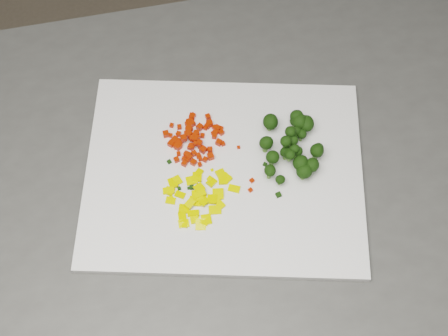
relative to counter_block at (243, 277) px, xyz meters
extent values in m
cube|color=#4A4A47|center=(0.00, 0.00, 0.00)|extent=(1.09, 0.77, 0.90)
cube|color=white|center=(-0.04, 0.03, 0.46)|extent=(0.48, 0.41, 0.01)
cube|color=red|center=(-0.08, 0.08, 0.47)|extent=(0.01, 0.01, 0.01)
cube|color=red|center=(-0.07, 0.12, 0.46)|extent=(0.01, 0.01, 0.01)
cube|color=red|center=(-0.04, 0.10, 0.46)|extent=(0.01, 0.01, 0.01)
cube|color=red|center=(-0.10, 0.12, 0.46)|extent=(0.01, 0.01, 0.01)
cube|color=red|center=(-0.09, 0.10, 0.46)|extent=(0.01, 0.01, 0.01)
cube|color=red|center=(-0.04, 0.09, 0.46)|extent=(0.01, 0.01, 0.01)
cube|color=red|center=(-0.06, 0.09, 0.46)|extent=(0.01, 0.01, 0.01)
cube|color=red|center=(-0.07, 0.06, 0.46)|extent=(0.01, 0.01, 0.01)
cube|color=red|center=(-0.06, 0.07, 0.47)|extent=(0.01, 0.01, 0.01)
cube|color=red|center=(-0.08, 0.06, 0.47)|extent=(0.01, 0.01, 0.01)
cube|color=red|center=(-0.08, 0.08, 0.47)|extent=(0.01, 0.01, 0.01)
cube|color=red|center=(-0.08, 0.06, 0.47)|extent=(0.01, 0.01, 0.01)
cube|color=red|center=(-0.03, 0.08, 0.47)|extent=(0.01, 0.01, 0.01)
cube|color=red|center=(-0.04, 0.09, 0.46)|extent=(0.01, 0.01, 0.01)
cube|color=red|center=(-0.05, 0.11, 0.46)|extent=(0.01, 0.01, 0.01)
cube|color=red|center=(-0.07, 0.11, 0.47)|extent=(0.01, 0.01, 0.01)
cube|color=red|center=(-0.08, 0.10, 0.47)|extent=(0.01, 0.01, 0.01)
cube|color=red|center=(-0.04, 0.12, 0.46)|extent=(0.01, 0.01, 0.01)
cube|color=red|center=(-0.05, 0.07, 0.46)|extent=(0.01, 0.01, 0.01)
cube|color=red|center=(-0.07, 0.06, 0.46)|extent=(0.01, 0.01, 0.01)
cube|color=red|center=(-0.06, 0.07, 0.47)|extent=(0.01, 0.01, 0.01)
cube|color=red|center=(-0.07, 0.12, 0.47)|extent=(0.01, 0.01, 0.01)
cube|color=red|center=(-0.08, 0.09, 0.47)|extent=(0.01, 0.01, 0.01)
cube|color=red|center=(-0.06, 0.08, 0.47)|extent=(0.01, 0.01, 0.01)
cube|color=red|center=(-0.08, 0.05, 0.47)|extent=(0.01, 0.01, 0.01)
cube|color=red|center=(-0.04, 0.11, 0.47)|extent=(0.01, 0.01, 0.01)
cube|color=red|center=(-0.06, 0.08, 0.46)|extent=(0.01, 0.01, 0.01)
cube|color=red|center=(-0.09, 0.11, 0.46)|extent=(0.01, 0.01, 0.01)
cube|color=red|center=(-0.04, 0.09, 0.46)|extent=(0.01, 0.01, 0.01)
cube|color=red|center=(-0.05, 0.05, 0.47)|extent=(0.01, 0.01, 0.01)
cube|color=red|center=(-0.10, 0.07, 0.46)|extent=(0.01, 0.01, 0.01)
cube|color=red|center=(-0.07, 0.05, 0.46)|extent=(0.01, 0.01, 0.01)
cube|color=red|center=(-0.09, 0.10, 0.46)|extent=(0.01, 0.01, 0.01)
cube|color=red|center=(-0.08, 0.09, 0.47)|extent=(0.01, 0.01, 0.01)
cube|color=red|center=(-0.10, 0.10, 0.46)|extent=(0.01, 0.01, 0.01)
cube|color=red|center=(-0.09, 0.09, 0.47)|extent=(0.01, 0.01, 0.01)
cube|color=red|center=(-0.04, 0.09, 0.46)|extent=(0.01, 0.01, 0.01)
cube|color=red|center=(-0.03, 0.09, 0.46)|extent=(0.01, 0.01, 0.01)
cube|color=red|center=(-0.07, 0.09, 0.47)|extent=(0.01, 0.01, 0.01)
cube|color=red|center=(-0.06, 0.05, 0.46)|extent=(0.01, 0.01, 0.01)
cube|color=red|center=(-0.11, 0.09, 0.47)|extent=(0.01, 0.01, 0.01)
cube|color=red|center=(-0.09, 0.06, 0.46)|extent=(0.01, 0.01, 0.01)
cube|color=red|center=(-0.10, 0.08, 0.46)|extent=(0.01, 0.01, 0.01)
cube|color=red|center=(-0.08, 0.10, 0.47)|extent=(0.01, 0.01, 0.01)
cube|color=red|center=(-0.10, 0.09, 0.47)|extent=(0.01, 0.01, 0.01)
cube|color=red|center=(-0.10, 0.08, 0.47)|extent=(0.01, 0.01, 0.01)
cube|color=red|center=(-0.07, 0.12, 0.47)|extent=(0.01, 0.01, 0.01)
cube|color=red|center=(-0.07, 0.04, 0.46)|extent=(0.01, 0.01, 0.01)
cube|color=red|center=(-0.03, 0.10, 0.47)|extent=(0.01, 0.01, 0.01)
cube|color=red|center=(-0.07, 0.13, 0.47)|extent=(0.01, 0.01, 0.01)
cube|color=red|center=(-0.06, 0.09, 0.47)|extent=(0.01, 0.01, 0.01)
cube|color=red|center=(-0.07, 0.08, 0.47)|extent=(0.01, 0.01, 0.01)
cube|color=red|center=(-0.11, 0.11, 0.47)|extent=(0.01, 0.01, 0.01)
cube|color=red|center=(-0.10, 0.09, 0.46)|extent=(0.01, 0.01, 0.01)
cube|color=red|center=(-0.06, 0.11, 0.47)|extent=(0.01, 0.01, 0.01)
cube|color=red|center=(-0.03, 0.10, 0.46)|extent=(0.01, 0.01, 0.01)
cube|color=red|center=(-0.06, 0.13, 0.46)|extent=(0.01, 0.01, 0.01)
cube|color=red|center=(-0.10, 0.06, 0.46)|extent=(0.01, 0.01, 0.01)
cube|color=red|center=(-0.09, 0.09, 0.47)|extent=(0.01, 0.01, 0.01)
cube|color=red|center=(-0.04, 0.11, 0.47)|extent=(0.01, 0.01, 0.01)
cube|color=red|center=(-0.07, 0.12, 0.47)|extent=(0.01, 0.01, 0.01)
cube|color=red|center=(-0.09, 0.05, 0.46)|extent=(0.01, 0.01, 0.01)
cube|color=red|center=(-0.09, 0.06, 0.46)|extent=(0.01, 0.01, 0.01)
cube|color=red|center=(-0.10, 0.08, 0.47)|extent=(0.01, 0.01, 0.01)
cube|color=red|center=(-0.09, 0.08, 0.46)|extent=(0.01, 0.01, 0.01)
cube|color=red|center=(-0.03, 0.07, 0.46)|extent=(0.01, 0.01, 0.01)
cube|color=red|center=(-0.09, 0.07, 0.46)|extent=(0.01, 0.01, 0.01)
cube|color=red|center=(-0.07, 0.09, 0.47)|extent=(0.01, 0.01, 0.01)
cube|color=red|center=(-0.09, 0.09, 0.46)|extent=(0.01, 0.01, 0.01)
cube|color=red|center=(-0.07, 0.09, 0.47)|extent=(0.01, 0.01, 0.01)
cube|color=red|center=(-0.07, 0.08, 0.47)|extent=(0.01, 0.01, 0.01)
cube|color=red|center=(-0.07, 0.08, 0.47)|extent=(0.01, 0.01, 0.01)
cube|color=red|center=(-0.07, 0.09, 0.47)|extent=(0.01, 0.01, 0.01)
cube|color=yellow|center=(-0.09, -0.02, 0.47)|extent=(0.02, 0.02, 0.01)
cube|color=yellow|center=(-0.08, -0.01, 0.46)|extent=(0.02, 0.01, 0.01)
cube|color=yellow|center=(-0.11, -0.05, 0.46)|extent=(0.01, 0.01, 0.01)
cube|color=yellow|center=(-0.11, 0.02, 0.46)|extent=(0.02, 0.02, 0.01)
cube|color=yellow|center=(-0.11, 0.00, 0.46)|extent=(0.02, 0.02, 0.00)
cube|color=yellow|center=(-0.06, -0.02, 0.46)|extent=(0.02, 0.02, 0.01)
cube|color=yellow|center=(-0.12, -0.01, 0.46)|extent=(0.02, 0.02, 0.01)
cube|color=yellow|center=(-0.04, 0.01, 0.46)|extent=(0.01, 0.02, 0.00)
cube|color=yellow|center=(-0.03, 0.02, 0.46)|extent=(0.02, 0.02, 0.01)
cube|color=yellow|center=(-0.10, -0.02, 0.46)|extent=(0.02, 0.02, 0.00)
cube|color=yellow|center=(-0.06, 0.01, 0.46)|extent=(0.02, 0.02, 0.01)
cube|color=yellow|center=(-0.05, -0.02, 0.46)|extent=(0.02, 0.02, 0.00)
cube|color=yellow|center=(-0.12, 0.01, 0.46)|extent=(0.02, 0.01, 0.01)
cube|color=yellow|center=(-0.08, -0.01, 0.46)|extent=(0.02, 0.02, 0.00)
cube|color=yellow|center=(-0.09, -0.03, 0.46)|extent=(0.02, 0.01, 0.01)
cube|color=yellow|center=(-0.12, 0.01, 0.46)|extent=(0.02, 0.02, 0.01)
cube|color=yellow|center=(-0.11, -0.04, 0.46)|extent=(0.01, 0.02, 0.01)
cube|color=yellow|center=(-0.08, -0.02, 0.47)|extent=(0.02, 0.02, 0.01)
cube|color=yellow|center=(-0.09, 0.02, 0.46)|extent=(0.02, 0.01, 0.01)
cube|color=yellow|center=(-0.04, 0.02, 0.46)|extent=(0.02, 0.02, 0.01)
cube|color=yellow|center=(-0.09, -0.04, 0.46)|extent=(0.01, 0.02, 0.01)
cube|color=yellow|center=(-0.07, 0.03, 0.46)|extent=(0.02, 0.02, 0.01)
cube|color=yellow|center=(-0.08, -0.01, 0.47)|extent=(0.01, 0.02, 0.01)
cube|color=yellow|center=(-0.08, 0.02, 0.46)|extent=(0.02, 0.02, 0.00)
cube|color=yellow|center=(-0.09, -0.01, 0.46)|extent=(0.02, 0.02, 0.01)
cube|color=yellow|center=(-0.08, 0.00, 0.46)|extent=(0.01, 0.02, 0.01)
cube|color=yellow|center=(-0.11, -0.05, 0.46)|extent=(0.02, 0.01, 0.01)
cube|color=yellow|center=(-0.03, 0.00, 0.46)|extent=(0.02, 0.02, 0.00)
cube|color=yellow|center=(-0.08, -0.01, 0.47)|extent=(0.02, 0.01, 0.01)
cube|color=yellow|center=(-0.09, -0.01, 0.46)|extent=(0.02, 0.01, 0.00)
cube|color=yellow|center=(-0.06, -0.03, 0.46)|extent=(0.02, 0.02, 0.01)
cube|color=yellow|center=(-0.08, -0.05, 0.46)|extent=(0.02, 0.02, 0.00)
cube|color=yellow|center=(-0.08, 0.00, 0.47)|extent=(0.02, 0.02, 0.00)
cube|color=yellow|center=(-0.09, -0.05, 0.46)|extent=(0.02, 0.02, 0.01)
cube|color=yellow|center=(-0.05, -0.01, 0.46)|extent=(0.02, 0.02, 0.01)
cube|color=yellow|center=(-0.08, -0.05, 0.46)|extent=(0.01, 0.02, 0.00)
cube|color=yellow|center=(-0.11, 0.02, 0.46)|extent=(0.02, 0.02, 0.01)
cube|color=black|center=(-0.11, 0.01, 0.46)|extent=(0.01, 0.01, 0.00)
cube|color=red|center=(0.00, -0.01, 0.46)|extent=(0.01, 0.01, 0.00)
cube|color=yellow|center=(-0.03, 0.01, 0.46)|extent=(0.01, 0.01, 0.00)
cube|color=yellow|center=(-0.06, 0.02, 0.46)|extent=(0.01, 0.01, 0.01)
cube|color=black|center=(-0.09, 0.01, 0.46)|extent=(0.01, 0.01, 0.00)
cube|color=black|center=(0.03, 0.03, 0.46)|extent=(0.01, 0.01, 0.00)
cube|color=red|center=(0.00, 0.00, 0.46)|extent=(0.01, 0.01, 0.00)
cube|color=black|center=(0.04, -0.03, 0.46)|extent=(0.01, 0.01, 0.01)
cube|color=black|center=(-0.11, 0.06, 0.46)|extent=(0.01, 0.01, 0.00)
cube|color=yellow|center=(-0.05, 0.03, 0.46)|extent=(0.00, 0.00, 0.00)
cube|color=yellow|center=(-0.12, 0.00, 0.46)|extent=(0.01, 0.01, 0.00)
cube|color=red|center=(-0.01, 0.06, 0.46)|extent=(0.00, 0.00, 0.00)
cube|color=black|center=(-0.07, 0.09, 0.46)|extent=(0.01, 0.01, 0.00)
cube|color=black|center=(-0.09, 0.01, 0.46)|extent=(0.00, 0.00, 0.00)
cube|color=red|center=(-0.08, 0.09, 0.46)|extent=(0.01, 0.01, 0.00)
camera|label=1|loc=(-0.12, -0.39, 1.29)|focal=50.00mm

